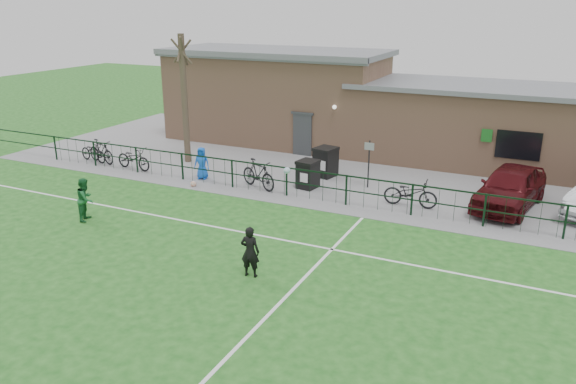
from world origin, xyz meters
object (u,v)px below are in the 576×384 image
at_px(wheelie_bin_left, 326,163).
at_px(bicycle_d, 258,174).
at_px(bare_tree, 185,100).
at_px(bicycle_e, 410,193).
at_px(bicycle_a, 93,152).
at_px(outfield_player, 86,199).
at_px(wheelie_bin_right, 308,175).
at_px(ball_ground, 193,184).
at_px(sign_post, 369,164).
at_px(bicycle_b, 101,151).
at_px(spectator_child, 202,163).
at_px(bicycle_c, 134,158).
at_px(car_maroon, 510,187).

relative_size(wheelie_bin_left, bicycle_d, 0.60).
height_order(bare_tree, bicycle_e, bare_tree).
distance_m(bicycle_a, outfield_player, 7.97).
xyz_separation_m(wheelie_bin_right, ball_ground, (-4.38, -1.91, -0.44)).
bearing_deg(wheelie_bin_right, bicycle_a, -167.95).
distance_m(bicycle_e, ball_ground, 8.90).
xyz_separation_m(sign_post, bicycle_b, (-12.67, -1.88, -0.44)).
height_order(bicycle_b, ball_ground, bicycle_b).
bearing_deg(sign_post, bicycle_e, -35.21).
relative_size(bicycle_d, bicycle_e, 1.00).
bearing_deg(spectator_child, bicycle_e, -12.35).
bearing_deg(bare_tree, ball_ground, -51.60).
relative_size(bicycle_e, ball_ground, 8.23).
distance_m(bare_tree, bicycle_c, 3.59).
bearing_deg(bicycle_b, bicycle_d, -77.95).
relative_size(spectator_child, ball_ground, 5.72).
relative_size(car_maroon, bicycle_e, 2.28).
bearing_deg(car_maroon, bicycle_e, -144.45).
bearing_deg(bicycle_e, wheelie_bin_left, 60.63).
bearing_deg(bicycle_c, wheelie_bin_right, -76.76).
xyz_separation_m(wheelie_bin_left, car_maroon, (7.67, -0.70, 0.17)).
bearing_deg(outfield_player, wheelie_bin_right, -63.22).
distance_m(bare_tree, car_maroon, 14.74).
bearing_deg(bicycle_b, spectator_child, -77.33).
xyz_separation_m(outfield_player, ball_ground, (1.24, 4.73, -0.64)).
xyz_separation_m(bare_tree, bicycle_b, (-3.57, -1.99, -2.42)).
distance_m(bicycle_e, spectator_child, 9.05).
height_order(bicycle_d, outfield_player, outfield_player).
xyz_separation_m(spectator_child, outfield_player, (-0.96, -5.82, 0.05)).
height_order(wheelie_bin_right, spectator_child, spectator_child).
height_order(car_maroon, bicycle_e, car_maroon).
bearing_deg(car_maroon, bicycle_d, -156.85).
relative_size(wheelie_bin_right, spectator_child, 0.77).
xyz_separation_m(bicycle_d, bicycle_e, (6.19, 0.54, -0.08)).
bearing_deg(bicycle_d, outfield_player, 168.88).
bearing_deg(bicycle_b, sign_post, -68.37).
relative_size(bicycle_c, ball_ground, 8.11).
bearing_deg(wheelie_bin_left, wheelie_bin_right, -79.68).
bearing_deg(bicycle_b, car_maroon, -70.81).
xyz_separation_m(sign_post, car_maroon, (5.49, 0.03, -0.22)).
relative_size(bicycle_b, bicycle_e, 0.93).
distance_m(car_maroon, bicycle_c, 16.17).
height_order(wheelie_bin_left, bicycle_b, wheelie_bin_left).
height_order(bicycle_b, bicycle_c, bicycle_b).
bearing_deg(outfield_player, car_maroon, -82.75).
height_order(bicycle_a, bicycle_e, bicycle_e).
bearing_deg(sign_post, bicycle_b, -171.55).
xyz_separation_m(bicycle_d, outfield_player, (-3.81, -5.70, 0.14)).
height_order(bicycle_a, outfield_player, outfield_player).
height_order(bare_tree, bicycle_b, bare_tree).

